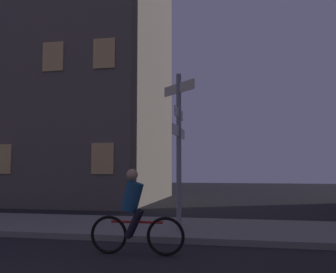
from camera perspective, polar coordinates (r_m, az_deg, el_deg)
The scene contains 4 objects.
sidewalk_kerb at distance 10.30m, azimuth -5.21°, elevation -13.47°, with size 40.00×3.28×0.14m, color gray.
signpost at distance 9.18m, azimuth 1.65°, elevation -0.21°, with size 0.90×1.66×3.80m.
cyclist at distance 7.32m, azimuth -5.11°, elevation -11.67°, with size 1.82×0.33×1.61m.
building_left_block at distance 20.90m, azimuth -13.91°, elevation 12.31°, with size 8.77×8.50×15.46m.
Camera 1 is at (2.90, -2.48, 1.62)m, focal length 40.34 mm.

